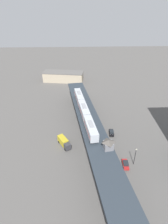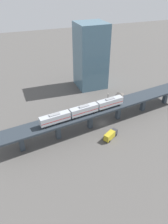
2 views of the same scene
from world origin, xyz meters
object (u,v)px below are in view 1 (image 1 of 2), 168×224
Objects in this scene: street_lamp at (135,155)px; warehouse_building at (63,76)px; signal_hut at (108,144)px; street_car_black at (111,132)px; subway_train at (84,110)px; street_car_red at (125,164)px; delivery_truck at (64,142)px.

street_lamp reaches higher than warehouse_building.
street_car_black is at bearing 74.40° from signal_hut.
subway_train reaches higher than street_car_red.
signal_hut is at bearing -178.23° from street_car_red.
street_lamp is 0.23× the size of warehouse_building.
street_lamp is at bearing -23.35° from delivery_truck.
street_lamp is at bearing -49.57° from subway_train.
street_car_black is 0.15× the size of warehouse_building.
subway_train is 10.25× the size of signal_hut.
delivery_truck is at bearing -133.58° from subway_train.
subway_train is at bearing 168.75° from street_car_black.
warehouse_building is (-28.32, 80.62, -0.70)m from street_lamp.
street_car_red is 85.26m from warehouse_building.
subway_train is 5.07× the size of delivery_truck.
subway_train is 25.95m from street_lamp.
warehouse_building is at bearing 93.25° from delivery_truck.
signal_hut is 20.53m from delivery_truck.
subway_train is 8.19× the size of street_car_black.
warehouse_building is at bearing 107.24° from street_car_red.
subway_train is at bearing 123.60° from street_car_red.
street_lamp reaches higher than street_car_red.
signal_hut reaches higher than street_car_red.
street_car_red is at bearing -27.92° from delivery_truck.
signal_hut is at bearing -37.92° from delivery_truck.
street_car_black is (4.94, 17.71, -9.35)m from signal_hut.
street_car_black is at bearing 17.57° from delivery_truck.
subway_train is 14.99m from delivery_truck.
signal_hut reaches higher than street_car_black.
street_car_red is at bearing -56.40° from subway_train.
street_lamp is at bearing 5.77° from signal_hut.
street_car_red is at bearing -72.76° from warehouse_building.
signal_hut is 0.49× the size of delivery_truck.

